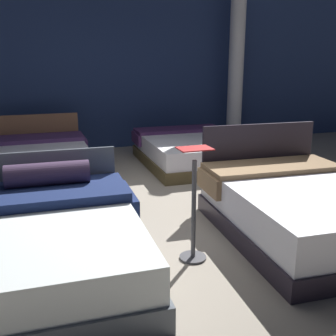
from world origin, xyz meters
TOP-DOWN VIEW (x-y plane):
  - ground_plane at (0.00, 0.00)m, footprint 18.00×18.00m
  - showroom_back_wall at (0.00, 3.59)m, footprint 18.00×0.06m
  - bed_0 at (-1.18, -1.05)m, footprint 1.57×2.02m
  - bed_1 at (1.21, -1.08)m, footprint 1.64×2.11m
  - bed_2 at (-1.22, 1.93)m, footprint 1.57×2.16m
  - bed_3 at (1.22, 1.88)m, footprint 1.64×2.07m
  - price_sign at (0.00, -1.21)m, footprint 0.28×0.24m
  - support_pillar at (2.66, 3.16)m, footprint 0.30×0.30m

SIDE VIEW (x-z plane):
  - ground_plane at x=0.00m, z-range -0.02..0.00m
  - bed_2 at x=-1.22m, z-range -0.18..0.63m
  - bed_3 at x=1.22m, z-range -0.02..0.48m
  - bed_0 at x=-1.18m, z-range -0.15..0.70m
  - bed_1 at x=1.21m, z-range -0.22..0.77m
  - price_sign at x=0.00m, z-range -0.12..0.90m
  - showroom_back_wall at x=0.00m, z-range 0.00..3.50m
  - support_pillar at x=2.66m, z-range 0.00..3.50m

